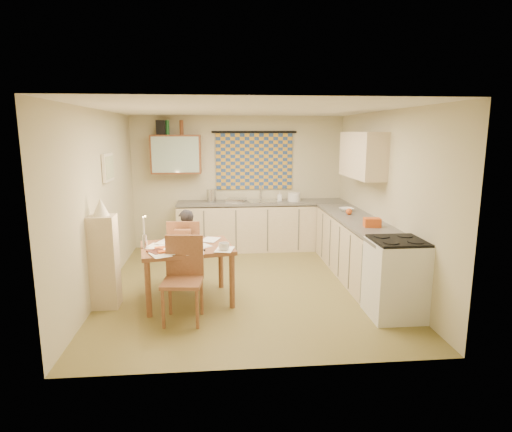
{
  "coord_description": "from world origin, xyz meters",
  "views": [
    {
      "loc": [
        -0.41,
        -5.92,
        2.2
      ],
      "look_at": [
        0.15,
        0.2,
        0.99
      ],
      "focal_mm": 30.0,
      "sensor_mm": 36.0,
      "label": 1
    }
  ],
  "objects": [
    {
      "name": "mixing_bowl",
      "position": [
        1.03,
        1.95,
        1.0
      ],
      "size": [
        0.29,
        0.29,
        0.16
      ],
      "primitive_type": "cylinder",
      "rotation": [
        0.0,
        0.0,
        -0.22
      ],
      "color": "white",
      "rests_on": "counter_back"
    },
    {
      "name": "candle",
      "position": [
        -1.35,
        -0.54,
        1.04
      ],
      "size": [
        0.02,
        0.02,
        0.22
      ],
      "primitive_type": "cylinder",
      "rotation": [
        0.0,
        0.0,
        -0.02
      ],
      "color": "white",
      "rests_on": "dining_table"
    },
    {
      "name": "shelf_stand",
      "position": [
        -1.84,
        -0.61,
        0.59
      ],
      "size": [
        0.32,
        0.3,
        1.19
      ],
      "primitive_type": "cube",
      "color": "#CCB591",
      "rests_on": "floor"
    },
    {
      "name": "candle_flame",
      "position": [
        -1.31,
        -0.58,
        1.16
      ],
      "size": [
        0.02,
        0.02,
        0.02
      ],
      "primitive_type": "sphere",
      "color": "#FFCC66",
      "rests_on": "dining_table"
    },
    {
      "name": "curtain_rod",
      "position": [
        0.3,
        2.2,
        2.2
      ],
      "size": [
        1.6,
        0.04,
        0.04
      ],
      "primitive_type": "cylinder",
      "rotation": [
        0.0,
        1.57,
        0.0
      ],
      "color": "black",
      "rests_on": "wall_back"
    },
    {
      "name": "magazine",
      "position": [
        -1.23,
        -0.86,
        0.76
      ],
      "size": [
        0.41,
        0.42,
        0.02
      ],
      "primitive_type": "imported",
      "rotation": [
        0.0,
        0.0,
        0.65
      ],
      "color": "maroon",
      "rests_on": "dining_table"
    },
    {
      "name": "dish_rack",
      "position": [
        -0.07,
        1.95,
        0.95
      ],
      "size": [
        0.42,
        0.38,
        0.06
      ],
      "primitive_type": "cube",
      "rotation": [
        0.0,
        0.0,
        -0.27
      ],
      "color": "silver",
      "rests_on": "counter_back"
    },
    {
      "name": "sink",
      "position": [
        0.44,
        1.95,
        0.88
      ],
      "size": [
        0.59,
        0.5,
        0.1
      ],
      "primitive_type": "cube",
      "rotation": [
        0.0,
        0.0,
        0.09
      ],
      "color": "silver",
      "rests_on": "counter_back"
    },
    {
      "name": "window_blind",
      "position": [
        0.3,
        2.22,
        1.65
      ],
      "size": [
        1.45,
        0.03,
        1.05
      ],
      "primitive_type": "cube",
      "color": "navy",
      "rests_on": "wall_back"
    },
    {
      "name": "soap_bottle",
      "position": [
        0.77,
        2.0,
        1.01
      ],
      "size": [
        0.12,
        0.12,
        0.18
      ],
      "primitive_type": "imported",
      "rotation": [
        0.0,
        0.0,
        -0.24
      ],
      "color": "white",
      "rests_on": "counter_back"
    },
    {
      "name": "floor",
      "position": [
        0.0,
        0.0,
        -0.01
      ],
      "size": [
        4.0,
        4.5,
        0.02
      ],
      "primitive_type": "cube",
      "color": "olive",
      "rests_on": "ground"
    },
    {
      "name": "letter_rack",
      "position": [
        -0.89,
        -0.25,
        0.83
      ],
      "size": [
        0.23,
        0.12,
        0.16
      ],
      "primitive_type": "cube",
      "rotation": [
        0.0,
        0.0,
        -0.08
      ],
      "color": "brown",
      "rests_on": "dining_table"
    },
    {
      "name": "papers",
      "position": [
        -0.84,
        -0.57,
        0.76
      ],
      "size": [
        1.16,
        1.05,
        0.02
      ],
      "rotation": [
        0.0,
        0.0,
        0.18
      ],
      "color": "white",
      "rests_on": "dining_table"
    },
    {
      "name": "chair_near",
      "position": [
        -0.83,
        -1.12,
        0.31
      ],
      "size": [
        0.49,
        0.49,
        1.0
      ],
      "rotation": [
        0.0,
        0.0,
        -0.1
      ],
      "color": "brown",
      "rests_on": "floor"
    },
    {
      "name": "stove",
      "position": [
        1.7,
        -1.22,
        0.48
      ],
      "size": [
        0.62,
        0.62,
        0.96
      ],
      "color": "white",
      "rests_on": "floor"
    },
    {
      "name": "tap",
      "position": [
        0.42,
        2.13,
        1.06
      ],
      "size": [
        0.04,
        0.04,
        0.28
      ],
      "primitive_type": "cylinder",
      "rotation": [
        0.0,
        0.0,
        0.36
      ],
      "color": "silver",
      "rests_on": "counter_back"
    },
    {
      "name": "bottle_brown",
      "position": [
        -1.04,
        2.08,
        2.28
      ],
      "size": [
        0.09,
        0.09,
        0.26
      ],
      "primitive_type": "cylinder",
      "rotation": [
        0.0,
        0.0,
        0.31
      ],
      "color": "brown",
      "rests_on": "wall_cabinet"
    },
    {
      "name": "bowl",
      "position": [
        1.7,
        0.82,
        0.95
      ],
      "size": [
        0.29,
        0.29,
        0.06
      ],
      "primitive_type": "imported",
      "rotation": [
        0.0,
        0.0,
        0.13
      ],
      "color": "white",
      "rests_on": "counter_right"
    },
    {
      "name": "book",
      "position": [
        -1.18,
        -0.7,
        0.76
      ],
      "size": [
        0.31,
        0.34,
        0.02
      ],
      "primitive_type": "imported",
      "rotation": [
        0.0,
        0.0,
        0.28
      ],
      "color": "#CE531B",
      "rests_on": "dining_table"
    },
    {
      "name": "wall_cabinet_glass",
      "position": [
        -1.15,
        1.91,
        1.8
      ],
      "size": [
        0.84,
        0.02,
        0.64
      ],
      "primitive_type": "cube",
      "color": "#99B2A5",
      "rests_on": "wall_back"
    },
    {
      "name": "fruit_orange",
      "position": [
        1.65,
        0.52,
        0.97
      ],
      "size": [
        0.1,
        0.1,
        0.1
      ],
      "primitive_type": "sphere",
      "color": "#CE531B",
      "rests_on": "counter_right"
    },
    {
      "name": "ceiling",
      "position": [
        0.0,
        0.0,
        2.51
      ],
      "size": [
        4.0,
        4.5,
        0.02
      ],
      "primitive_type": "cube",
      "color": "white",
      "rests_on": "floor"
    },
    {
      "name": "counter_right",
      "position": [
        1.7,
        0.14,
        0.45
      ],
      "size": [
        0.62,
        2.95,
        0.92
      ],
      "color": "#CCB591",
      "rests_on": "floor"
    },
    {
      "name": "wall_right",
      "position": [
        2.01,
        0.0,
        1.25
      ],
      "size": [
        0.02,
        4.5,
        2.5
      ],
      "primitive_type": "cube",
      "color": "beige",
      "rests_on": "floor"
    },
    {
      "name": "mug",
      "position": [
        -0.34,
        -0.8,
        0.8
      ],
      "size": [
        0.21,
        0.21,
        0.11
      ],
      "primitive_type": "imported",
      "rotation": [
        0.0,
        0.0,
        0.28
      ],
      "color": "white",
      "rests_on": "dining_table"
    },
    {
      "name": "print_canvas",
      "position": [
        -1.95,
        0.4,
        1.7
      ],
      "size": [
        0.01,
        0.42,
        0.32
      ],
      "primitive_type": "cube",
      "color": "silver",
      "rests_on": "wall_left"
    },
    {
      "name": "kettle",
      "position": [
        -0.52,
        1.95,
        1.04
      ],
      "size": [
        0.24,
        0.24,
        0.24
      ],
      "primitive_type": "cylinder",
      "rotation": [
        0.0,
        0.0,
        -0.4
      ],
      "color": "silver",
      "rests_on": "counter_back"
    },
    {
      "name": "wall_cabinet",
      "position": [
        -1.15,
        2.08,
        1.8
      ],
      "size": [
        0.9,
        0.34,
        0.7
      ],
      "primitive_type": "cube",
      "color": "brown",
      "rests_on": "wall_back"
    },
    {
      "name": "wall_left",
      "position": [
        -2.01,
        0.0,
        1.25
      ],
      "size": [
        0.02,
        4.5,
        2.5
      ],
      "primitive_type": "cube",
      "color": "beige",
      "rests_on": "floor"
    },
    {
      "name": "wall_front",
      "position": [
        0.0,
        -2.26,
        1.25
      ],
      "size": [
        4.0,
        0.02,
        2.5
      ],
      "primitive_type": "cube",
      "color": "beige",
      "rests_on": "floor"
    },
    {
      "name": "wall_back",
      "position": [
        0.0,
        2.26,
        1.25
      ],
      "size": [
        4.0,
        0.02,
        2.5
      ],
      "primitive_type": "cube",
      "color": "beige",
      "rests_on": "floor"
    },
    {
      "name": "upper_cabinet_right",
      "position": [
        1.83,
        0.55,
        1.85
      ],
      "size": [
        0.34,
        1.3,
        0.7
      ],
      "primitive_type": "cube",
      "color": "#CCB591",
      "rests_on": "wall_right"
    },
    {
      "name": "bottle_green",
      "position": [
        -1.29,
        2.08,
        2.28
      ],
      "size": [
        0.09,
        0.09,
        0.26
      ],
      "primitive_type": "cylinder",
      "rotation": [
        0.0,
        0.0,
        -0.26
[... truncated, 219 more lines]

